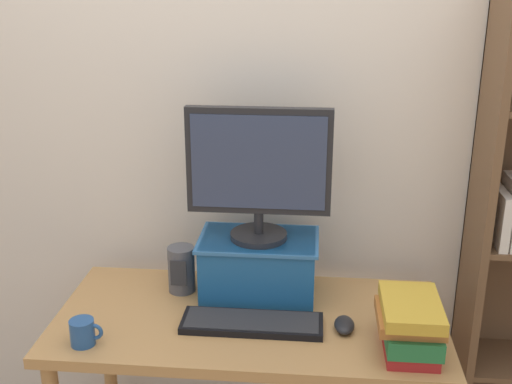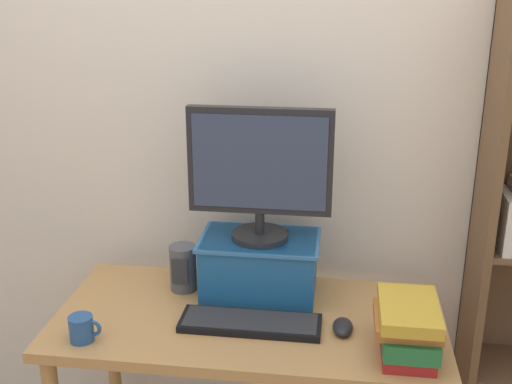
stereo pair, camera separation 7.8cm
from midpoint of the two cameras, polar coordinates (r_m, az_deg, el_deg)
name	(u,v)px [view 2 (the right image)]	position (r m, az deg, el deg)	size (l,w,h in m)	color
back_wall	(266,128)	(2.36, 1.82, 5.70)	(7.00, 0.08, 2.60)	beige
desk	(249,341)	(2.21, 0.40, -13.13)	(1.28, 0.62, 0.77)	#B7844C
riser_box	(260,264)	(2.24, 1.34, -6.46)	(0.41, 0.26, 0.21)	#195189
computer_monitor	(260,170)	(2.11, 1.40, 1.99)	(0.48, 0.19, 0.45)	black
keyboard	(250,323)	(2.09, 0.59, -11.57)	(0.45, 0.15, 0.02)	black
computer_mouse	(343,327)	(2.08, 8.81, -11.77)	(0.06, 0.10, 0.04)	black
book_stack	(408,329)	(1.98, 14.50, -11.70)	(0.19, 0.25, 0.17)	maroon
coffee_mug	(82,328)	(2.07, -14.14, -11.69)	(0.10, 0.08, 0.08)	#234C84
desk_speaker	(183,268)	(2.29, -5.53, -6.73)	(0.09, 0.10, 0.17)	#4C4C51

